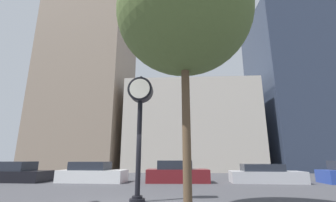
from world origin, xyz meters
name	(u,v)px	position (x,y,z in m)	size (l,w,h in m)	color
building_tall_tower	(93,47)	(-11.84, 24.00, 18.98)	(11.38, 12.00, 37.96)	gray
building_storefront_row	(191,129)	(3.44, 24.00, 5.62)	(16.68, 12.00, 11.25)	beige
building_glass_modern	(292,88)	(18.24, 24.00, 11.51)	(9.89, 12.00, 23.01)	#2D384C
street_clock	(140,109)	(0.40, 0.92, 3.55)	(1.02, 0.59, 4.98)	black
car_black	(15,173)	(-9.56, 7.72, 0.56)	(4.63, 2.18, 1.36)	black
car_white	(92,173)	(-4.06, 7.80, 0.57)	(4.55, 2.14, 1.35)	silver
car_maroon	(177,173)	(1.74, 7.91, 0.60)	(4.23, 1.93, 1.43)	maroon
car_silver	(265,175)	(7.63, 8.05, 0.51)	(4.76, 2.02, 1.20)	#BCBCC1
bare_tree	(184,16)	(2.23, -1.65, 6.05)	(4.30, 4.30, 7.99)	brown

